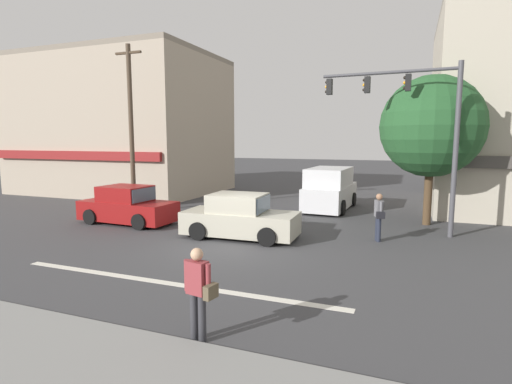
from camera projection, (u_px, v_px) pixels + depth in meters
The scene contains 11 objects.
ground_plane at pixel (228, 248), 13.03m from camera, with size 120.00×120.00×0.00m, color #3D3D3F.
lane_marking_stripe at pixel (168, 283), 9.80m from camera, with size 9.00×0.24×0.01m, color silver.
building_left_block at pixel (123, 125), 27.01m from camera, with size 12.66×8.86×8.93m.
street_tree at pixel (432, 127), 16.06m from camera, with size 4.08×4.08×6.07m.
utility_pole_near_left at pixel (131, 127), 18.89m from camera, with size 1.40×0.22×7.89m.
traffic_light_mast at pixel (418, 117), 14.42m from camera, with size 4.89×0.42×6.20m.
sedan_crossing_leftbound at pixel (240, 218), 14.31m from camera, with size 4.16×1.99×1.58m.
sedan_approaching_near at pixel (128, 207), 16.78m from camera, with size 4.17×2.02×1.58m.
van_crossing_center at pixel (330, 190), 20.10m from camera, with size 2.20×4.68×2.11m.
pedestrian_foreground_with_bag at pixel (199, 289), 6.86m from camera, with size 0.67×0.39×1.67m.
pedestrian_mid_crossing at pixel (379, 214), 13.72m from camera, with size 0.41×0.69×1.67m.
Camera 1 is at (5.42, -11.51, 3.50)m, focal length 28.00 mm.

